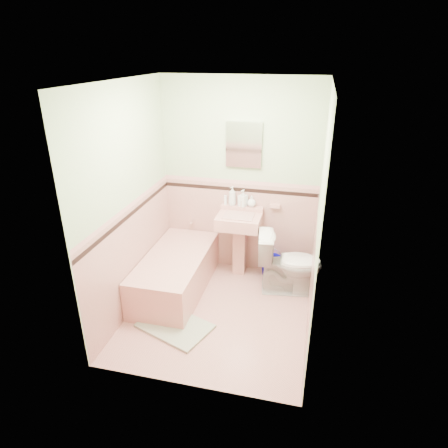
% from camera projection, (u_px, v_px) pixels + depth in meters
% --- Properties ---
extents(floor, '(2.20, 2.20, 0.00)m').
position_uv_depth(floor, '(219.00, 312.00, 4.48)').
color(floor, tan).
rests_on(floor, ground).
extents(ceiling, '(2.20, 2.20, 0.00)m').
position_uv_depth(ceiling, '(217.00, 81.00, 3.46)').
color(ceiling, white).
rests_on(ceiling, ground).
extents(wall_back, '(2.50, 0.00, 2.50)m').
position_uv_depth(wall_back, '(240.00, 179.00, 4.95)').
color(wall_back, '#F9EDCB').
rests_on(wall_back, ground).
extents(wall_front, '(2.50, 0.00, 2.50)m').
position_uv_depth(wall_front, '(183.00, 264.00, 2.99)').
color(wall_front, '#F9EDCB').
rests_on(wall_front, ground).
extents(wall_left, '(0.00, 2.50, 2.50)m').
position_uv_depth(wall_left, '(128.00, 203.00, 4.18)').
color(wall_left, '#F9EDCB').
rests_on(wall_left, ground).
extents(wall_right, '(0.00, 2.50, 2.50)m').
position_uv_depth(wall_right, '(319.00, 221.00, 3.76)').
color(wall_right, '#F9EDCB').
rests_on(wall_right, ground).
extents(wainscot_back, '(2.00, 0.00, 2.00)m').
position_uv_depth(wainscot_back, '(239.00, 226.00, 5.20)').
color(wainscot_back, '#D4988E').
rests_on(wainscot_back, ground).
extents(wainscot_front, '(2.00, 0.00, 2.00)m').
position_uv_depth(wainscot_front, '(187.00, 331.00, 3.27)').
color(wainscot_front, '#D4988E').
rests_on(wainscot_front, ground).
extents(wainscot_left, '(0.00, 2.20, 2.20)m').
position_uv_depth(wainscot_left, '(135.00, 256.00, 4.45)').
color(wainscot_left, '#D4988E').
rests_on(wainscot_left, ground).
extents(wainscot_right, '(0.00, 2.20, 2.20)m').
position_uv_depth(wainscot_right, '(311.00, 278.00, 4.02)').
color(wainscot_right, '#D4988E').
rests_on(wainscot_right, ground).
extents(accent_back, '(2.00, 0.00, 2.00)m').
position_uv_depth(accent_back, '(239.00, 190.00, 4.98)').
color(accent_back, black).
rests_on(accent_back, ground).
extents(accent_front, '(2.00, 0.00, 2.00)m').
position_uv_depth(accent_front, '(184.00, 277.00, 3.06)').
color(accent_front, black).
rests_on(accent_front, ground).
extents(accent_left, '(0.00, 2.20, 2.20)m').
position_uv_depth(accent_left, '(131.00, 214.00, 4.23)').
color(accent_left, black).
rests_on(accent_left, ground).
extents(accent_right, '(0.00, 2.20, 2.20)m').
position_uv_depth(accent_right, '(316.00, 233.00, 3.81)').
color(accent_right, black).
rests_on(accent_right, ground).
extents(cap_back, '(2.00, 0.00, 2.00)m').
position_uv_depth(cap_back, '(239.00, 182.00, 4.94)').
color(cap_back, '#D1938F').
rests_on(cap_back, ground).
extents(cap_front, '(2.00, 0.00, 2.00)m').
position_uv_depth(cap_front, '(184.00, 266.00, 3.02)').
color(cap_front, '#D1938F').
rests_on(cap_front, ground).
extents(cap_left, '(0.00, 2.20, 2.20)m').
position_uv_depth(cap_left, '(130.00, 206.00, 4.19)').
color(cap_left, '#D1938F').
rests_on(cap_left, ground).
extents(cap_right, '(0.00, 2.20, 2.20)m').
position_uv_depth(cap_right, '(317.00, 223.00, 3.77)').
color(cap_right, '#D1938F').
rests_on(cap_right, ground).
extents(bathtub, '(0.70, 1.50, 0.45)m').
position_uv_depth(bathtub, '(176.00, 274.00, 4.82)').
color(bathtub, tan).
rests_on(bathtub, floor).
extents(tub_faucet, '(0.04, 0.12, 0.04)m').
position_uv_depth(tub_faucet, '(193.00, 221.00, 5.29)').
color(tub_faucet, silver).
rests_on(tub_faucet, wall_back).
extents(sink, '(0.55, 0.48, 0.86)m').
position_uv_depth(sink, '(239.00, 246.00, 5.06)').
color(sink, tan).
rests_on(sink, floor).
extents(sink_faucet, '(0.02, 0.02, 0.10)m').
position_uv_depth(sink_faucet, '(242.00, 205.00, 4.97)').
color(sink_faucet, silver).
rests_on(sink_faucet, sink).
extents(medicine_cabinet, '(0.44, 0.04, 0.55)m').
position_uv_depth(medicine_cabinet, '(244.00, 145.00, 4.72)').
color(medicine_cabinet, white).
rests_on(medicine_cabinet, wall_back).
extents(soap_dish, '(0.13, 0.08, 0.04)m').
position_uv_depth(soap_dish, '(275.00, 206.00, 4.93)').
color(soap_dish, tan).
rests_on(soap_dish, wall_back).
extents(soap_bottle_left, '(0.13, 0.13, 0.25)m').
position_uv_depth(soap_bottle_left, '(232.00, 196.00, 4.99)').
color(soap_bottle_left, '#B2B2B2').
rests_on(soap_bottle_left, sink).
extents(soap_bottle_mid, '(0.13, 0.13, 0.21)m').
position_uv_depth(soap_bottle_mid, '(243.00, 198.00, 4.97)').
color(soap_bottle_mid, '#B2B2B2').
rests_on(soap_bottle_mid, sink).
extents(soap_bottle_right, '(0.12, 0.12, 0.14)m').
position_uv_depth(soap_bottle_right, '(252.00, 201.00, 4.96)').
color(soap_bottle_right, '#B2B2B2').
rests_on(soap_bottle_right, sink).
extents(tube, '(0.04, 0.04, 0.12)m').
position_uv_depth(tube, '(225.00, 200.00, 5.04)').
color(tube, white).
rests_on(tube, sink).
extents(toilet, '(0.82, 0.54, 0.78)m').
position_uv_depth(toilet, '(289.00, 263.00, 4.73)').
color(toilet, white).
rests_on(toilet, floor).
extents(bucket, '(0.26, 0.26, 0.26)m').
position_uv_depth(bucket, '(271.00, 266.00, 5.19)').
color(bucket, '#0707B3').
rests_on(bucket, floor).
extents(bath_mat, '(0.88, 0.73, 0.03)m').
position_uv_depth(bath_mat, '(175.00, 326.00, 4.23)').
color(bath_mat, gray).
rests_on(bath_mat, floor).
extents(shoe, '(0.15, 0.09, 0.05)m').
position_uv_depth(shoe, '(165.00, 316.00, 4.32)').
color(shoe, '#BF1E59').
rests_on(shoe, bath_mat).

